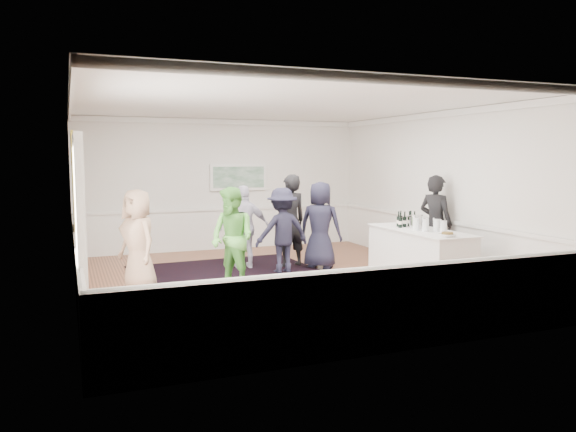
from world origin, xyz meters
name	(u,v)px	position (x,y,z in m)	size (l,w,h in m)	color
floor	(280,282)	(0.00, 0.00, 0.00)	(8.00, 8.00, 0.00)	brown
ceiling	(279,105)	(0.00, 0.00, 3.20)	(7.00, 8.00, 0.02)	white
wall_left	(72,200)	(-3.50, 0.00, 1.60)	(0.02, 8.00, 3.20)	white
wall_right	(441,190)	(3.50, 0.00, 1.60)	(0.02, 8.00, 3.20)	white
wall_back	(222,185)	(0.00, 4.00, 1.60)	(7.00, 0.02, 3.20)	white
wall_front	(403,216)	(0.00, -4.00, 1.60)	(7.00, 0.02, 3.20)	white
wainscoting	(280,255)	(0.00, 0.00, 0.50)	(7.00, 8.00, 1.00)	white
mirror	(74,184)	(-3.45, 1.30, 1.80)	(0.05, 1.25, 1.85)	gold
doorway	(79,225)	(-3.45, -1.90, 1.42)	(0.10, 1.78, 2.56)	white
landscape_painting	(239,177)	(0.40, 3.95, 1.78)	(1.44, 0.06, 0.66)	white
area_rug	(243,281)	(-0.63, 0.26, 0.01)	(3.52, 4.62, 0.02)	black
serving_table	(420,255)	(2.43, -0.85, 0.48)	(0.89, 2.35, 0.95)	white
bartender	(435,224)	(3.20, -0.27, 0.96)	(0.70, 0.46, 1.93)	black
guest_tan	(138,241)	(-2.50, 0.09, 0.87)	(0.85, 0.56, 1.75)	#A27F65
guest_green	(232,238)	(-0.95, -0.22, 0.88)	(0.86, 0.67, 1.77)	#5CB146
guest_lilac	(245,227)	(-0.23, 1.42, 0.85)	(1.00, 0.42, 1.71)	#B9B3C8
guest_dark_a	(282,230)	(0.33, 0.75, 0.84)	(1.09, 0.62, 1.68)	#1D1C30
guest_dark_b	(290,221)	(0.71, 1.26, 0.96)	(0.70, 0.46, 1.92)	black
guest_navy	(320,225)	(1.22, 0.88, 0.89)	(0.87, 0.57, 1.78)	#1D1C30
wine_bottles	(406,218)	(2.44, -0.36, 1.11)	(0.45, 0.32, 0.31)	black
juice_pitchers	(429,225)	(2.43, -1.13, 1.07)	(0.37, 0.62, 0.24)	#86B440
ice_bucket	(416,222)	(2.47, -0.65, 1.07)	(0.26, 0.26, 0.24)	silver
nut_bowl	(447,234)	(2.31, -1.81, 0.99)	(0.28, 0.28, 0.08)	white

